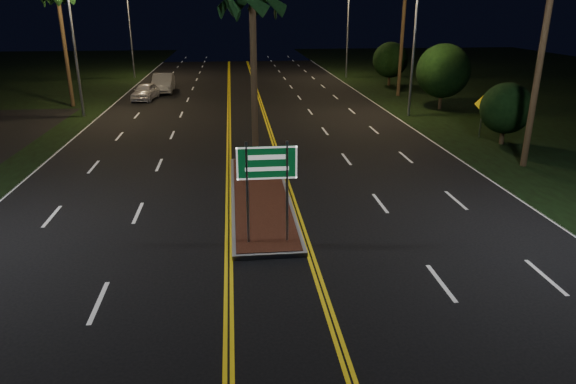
{
  "coord_description": "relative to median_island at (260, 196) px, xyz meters",
  "views": [
    {
      "loc": [
        -0.94,
        -11.69,
        7.06
      ],
      "look_at": [
        0.59,
        2.42,
        1.9
      ],
      "focal_mm": 32.0,
      "sensor_mm": 36.0,
      "label": 1
    }
  ],
  "objects": [
    {
      "name": "shrub_mid",
      "position": [
        14.0,
        17.0,
        2.64
      ],
      "size": [
        3.78,
        3.78,
        4.62
      ],
      "color": "#382819",
      "rests_on": "ground"
    },
    {
      "name": "shrub_near",
      "position": [
        13.5,
        7.0,
        1.86
      ],
      "size": [
        2.7,
        2.7,
        3.3
      ],
      "color": "#382819",
      "rests_on": "ground"
    },
    {
      "name": "car_near",
      "position": [
        -7.82,
        23.41,
        0.68
      ],
      "size": [
        2.62,
        4.8,
        1.52
      ],
      "primitive_type": "imported",
      "rotation": [
        0.0,
        0.0,
        -0.15
      ],
      "color": "silver",
      "rests_on": "ground"
    },
    {
      "name": "palm_median",
      "position": [
        0.0,
        3.5,
        7.19
      ],
      "size": [
        2.4,
        2.4,
        8.3
      ],
      "color": "#382819",
      "rests_on": "ground"
    },
    {
      "name": "car_far",
      "position": [
        -6.86,
        27.13,
        0.83
      ],
      "size": [
        2.44,
        5.51,
        1.82
      ],
      "primitive_type": "imported",
      "rotation": [
        0.0,
        0.0,
        0.02
      ],
      "color": "#A5A8AF",
      "rests_on": "ground"
    },
    {
      "name": "warning_sign",
      "position": [
        13.0,
        8.58,
        1.49
      ],
      "size": [
        1.02,
        0.09,
        2.43
      ],
      "rotation": [
        0.0,
        0.0,
        -0.04
      ],
      "color": "gray",
      "rests_on": "ground"
    },
    {
      "name": "streetlight_left_mid",
      "position": [
        -10.61,
        17.0,
        5.57
      ],
      "size": [
        1.91,
        0.44,
        9.0
      ],
      "color": "gray",
      "rests_on": "ground"
    },
    {
      "name": "median_island",
      "position": [
        0.0,
        0.0,
        0.0
      ],
      "size": [
        2.25,
        10.25,
        0.17
      ],
      "color": "gray",
      "rests_on": "ground"
    },
    {
      "name": "ground",
      "position": [
        0.0,
        -7.0,
        -0.08
      ],
      "size": [
        120.0,
        120.0,
        0.0
      ],
      "primitive_type": "plane",
      "color": "black",
      "rests_on": "ground"
    },
    {
      "name": "highway_sign",
      "position": [
        0.0,
        -4.2,
        2.32
      ],
      "size": [
        1.8,
        0.08,
        3.2
      ],
      "color": "gray",
      "rests_on": "ground"
    },
    {
      "name": "shrub_far",
      "position": [
        13.8,
        29.0,
        2.25
      ],
      "size": [
        3.24,
        3.24,
        3.96
      ],
      "color": "#382819",
      "rests_on": "ground"
    },
    {
      "name": "streetlight_left_far",
      "position": [
        -10.61,
        37.0,
        5.57
      ],
      "size": [
        1.91,
        0.44,
        9.0
      ],
      "color": "gray",
      "rests_on": "ground"
    },
    {
      "name": "streetlight_right_mid",
      "position": [
        10.61,
        15.0,
        5.57
      ],
      "size": [
        1.91,
        0.44,
        9.0
      ],
      "color": "gray",
      "rests_on": "ground"
    },
    {
      "name": "streetlight_right_far",
      "position": [
        10.61,
        35.0,
        5.57
      ],
      "size": [
        1.91,
        0.44,
        9.0
      ],
      "color": "gray",
      "rests_on": "ground"
    }
  ]
}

